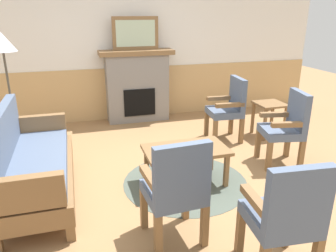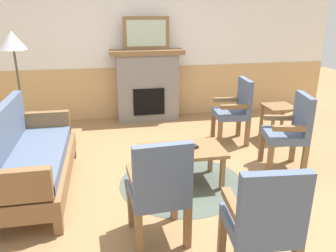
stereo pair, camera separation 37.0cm
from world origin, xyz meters
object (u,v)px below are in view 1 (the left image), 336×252
(book_on_table, at_px, (190,146))
(armchair_front_center, at_px, (176,187))
(fireplace, at_px, (137,85))
(armchair_near_fireplace, at_px, (287,125))
(armchair_front_left, at_px, (286,214))
(side_table, at_px, (270,110))
(coffee_table, at_px, (186,153))
(armchair_by_window_left, at_px, (229,106))
(floor_lamp_by_couch, at_px, (3,50))
(framed_picture, at_px, (136,33))
(couch, at_px, (33,164))

(book_on_table, relative_size, armchair_front_center, 0.24)
(book_on_table, xyz_separation_m, armchair_front_center, (-0.48, -0.98, 0.08))
(fireplace, distance_m, book_on_table, 2.50)
(armchair_near_fireplace, bearing_deg, fireplace, 122.33)
(fireplace, height_order, armchair_front_left, fireplace)
(armchair_front_center, height_order, side_table, armchair_front_center)
(coffee_table, bearing_deg, armchair_by_window_left, 46.05)
(armchair_front_center, height_order, floor_lamp_by_couch, floor_lamp_by_couch)
(armchair_front_center, relative_size, floor_lamp_by_couch, 0.58)
(armchair_near_fireplace, height_order, side_table, armchair_near_fireplace)
(armchair_by_window_left, xyz_separation_m, side_table, (0.69, -0.05, -0.10))
(fireplace, height_order, armchair_by_window_left, fireplace)
(floor_lamp_by_couch, bearing_deg, armchair_near_fireplace, -21.91)
(fireplace, height_order, floor_lamp_by_couch, floor_lamp_by_couch)
(book_on_table, bearing_deg, fireplace, 92.87)
(armchair_front_center, bearing_deg, framed_picture, 84.16)
(fireplace, relative_size, armchair_by_window_left, 1.33)
(armchair_by_window_left, xyz_separation_m, armchair_front_left, (-0.87, -2.70, 0.00))
(armchair_near_fireplace, xyz_separation_m, armchair_front_center, (-1.85, -1.10, 0.00))
(fireplace, bearing_deg, couch, -124.22)
(framed_picture, bearing_deg, armchair_near_fireplace, -57.67)
(fireplace, bearing_deg, armchair_front_center, -95.84)
(couch, xyz_separation_m, armchair_by_window_left, (2.77, 1.00, 0.14))
(framed_picture, relative_size, armchair_front_left, 0.82)
(fireplace, relative_size, side_table, 2.36)
(couch, relative_size, armchair_front_center, 1.84)
(framed_picture, height_order, couch, framed_picture)
(floor_lamp_by_couch, bearing_deg, fireplace, 26.61)
(couch, distance_m, side_table, 3.59)
(coffee_table, bearing_deg, book_on_table, 7.01)
(book_on_table, relative_size, side_table, 0.43)
(armchair_by_window_left, bearing_deg, side_table, -4.02)
(armchair_front_left, distance_m, armchair_front_center, 0.88)
(book_on_table, distance_m, armchair_front_center, 1.09)
(side_table, bearing_deg, armchair_near_fireplace, -110.83)
(fireplace, distance_m, coffee_table, 2.51)
(fireplace, xyz_separation_m, armchair_by_window_left, (1.17, -1.36, -0.11))
(framed_picture, distance_m, coffee_table, 2.76)
(side_table, bearing_deg, coffee_table, -148.65)
(book_on_table, height_order, floor_lamp_by_couch, floor_lamp_by_couch)
(book_on_table, distance_m, armchair_front_left, 1.58)
(armchair_near_fireplace, distance_m, side_table, 1.03)
(fireplace, height_order, framed_picture, framed_picture)
(framed_picture, distance_m, armchair_front_center, 3.63)
(framed_picture, xyz_separation_m, side_table, (1.86, -1.40, -1.13))
(fireplace, relative_size, couch, 0.72)
(coffee_table, relative_size, book_on_table, 4.10)
(armchair_by_window_left, bearing_deg, coffee_table, -133.95)
(book_on_table, bearing_deg, coffee_table, -172.99)
(armchair_front_center, bearing_deg, coffee_table, 66.42)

